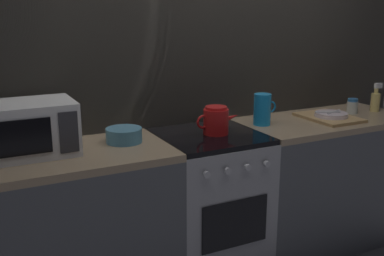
# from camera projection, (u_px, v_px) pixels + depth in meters

# --- Properties ---
(back_wall) EXTENTS (3.60, 0.05, 2.40)m
(back_wall) POSITION_uv_depth(u_px,v_px,m) (185.00, 77.00, 2.97)
(back_wall) COLOR #A39989
(back_wall) RESTS_ON ground_plane
(counter_left) EXTENTS (1.20, 0.60, 0.90)m
(counter_left) POSITION_uv_depth(u_px,v_px,m) (61.00, 235.00, 2.48)
(counter_left) COLOR #515459
(counter_left) RESTS_ON ground_plane
(stove_unit) EXTENTS (0.60, 0.63, 0.90)m
(stove_unit) POSITION_uv_depth(u_px,v_px,m) (209.00, 204.00, 2.88)
(stove_unit) COLOR #9E9EA3
(stove_unit) RESTS_ON ground_plane
(counter_right) EXTENTS (1.20, 0.60, 0.90)m
(counter_right) POSITION_uv_depth(u_px,v_px,m) (321.00, 180.00, 3.27)
(counter_right) COLOR #515459
(counter_right) RESTS_ON ground_plane
(microwave) EXTENTS (0.46, 0.35, 0.27)m
(microwave) POSITION_uv_depth(u_px,v_px,m) (28.00, 128.00, 2.36)
(microwave) COLOR white
(microwave) RESTS_ON counter_left
(kettle) EXTENTS (0.28, 0.15, 0.17)m
(kettle) POSITION_uv_depth(u_px,v_px,m) (216.00, 120.00, 2.75)
(kettle) COLOR red
(kettle) RESTS_ON stove_unit
(mixing_bowl) EXTENTS (0.20, 0.20, 0.08)m
(mixing_bowl) POSITION_uv_depth(u_px,v_px,m) (124.00, 135.00, 2.59)
(mixing_bowl) COLOR teal
(mixing_bowl) RESTS_ON counter_left
(pitcher) EXTENTS (0.16, 0.11, 0.20)m
(pitcher) POSITION_uv_depth(u_px,v_px,m) (262.00, 109.00, 2.96)
(pitcher) COLOR #198CD8
(pitcher) RESTS_ON counter_right
(dish_pile) EXTENTS (0.30, 0.40, 0.06)m
(dish_pile) POSITION_uv_depth(u_px,v_px,m) (330.00, 116.00, 3.13)
(dish_pile) COLOR tan
(dish_pile) RESTS_ON counter_right
(spice_jar) EXTENTS (0.08, 0.08, 0.10)m
(spice_jar) POSITION_uv_depth(u_px,v_px,m) (352.00, 106.00, 3.29)
(spice_jar) COLOR silver
(spice_jar) RESTS_ON counter_right
(spray_bottle) EXTENTS (0.08, 0.06, 0.20)m
(spray_bottle) POSITION_uv_depth(u_px,v_px,m) (376.00, 100.00, 3.35)
(spray_bottle) COLOR #E5CC72
(spray_bottle) RESTS_ON counter_right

